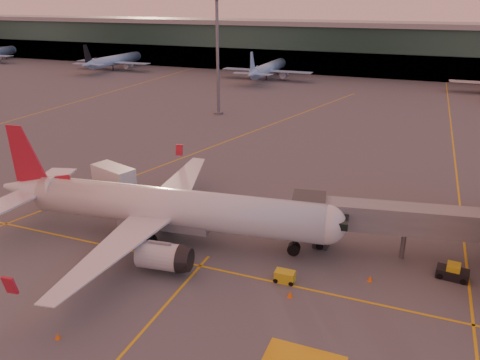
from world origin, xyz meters
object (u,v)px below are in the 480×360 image
(main_airplane, at_px, (164,208))
(pushback_tug, at_px, (453,273))
(gpu_cart, at_px, (285,277))
(catering_truck, at_px, (114,181))

(main_airplane, bearing_deg, pushback_tug, -0.36)
(pushback_tug, bearing_deg, main_airplane, -167.35)
(gpu_cart, bearing_deg, main_airplane, 167.16)
(main_airplane, height_order, gpu_cart, main_airplane)
(main_airplane, bearing_deg, gpu_cart, -18.83)
(gpu_cart, bearing_deg, catering_truck, 157.61)
(gpu_cart, bearing_deg, pushback_tug, 22.66)
(main_airplane, xyz_separation_m, catering_truck, (-11.72, 7.26, -1.21))
(catering_truck, height_order, pushback_tug, catering_truck)
(catering_truck, bearing_deg, pushback_tug, 12.36)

